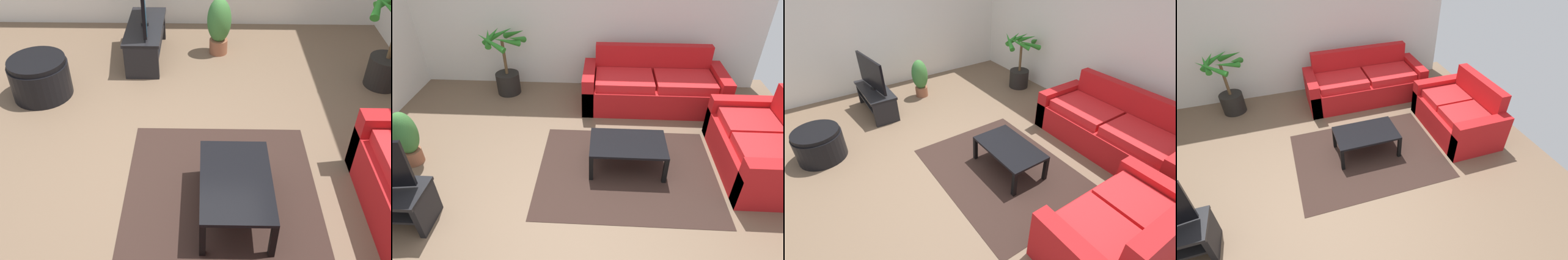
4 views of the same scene
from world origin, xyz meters
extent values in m
plane|color=brown|center=(0.00, 0.00, 0.00)|extent=(6.60, 6.60, 0.00)
cube|color=silver|center=(0.00, 3.00, 1.35)|extent=(6.00, 0.06, 2.70)
cube|color=red|center=(1.12, 2.25, 0.21)|extent=(2.23, 0.90, 0.42)
cube|color=red|center=(1.12, 2.62, 0.66)|extent=(1.87, 0.16, 0.48)
cube|color=red|center=(0.09, 2.25, 0.31)|extent=(0.18, 0.90, 0.62)
cube|color=red|center=(2.15, 2.25, 0.31)|extent=(0.18, 0.90, 0.62)
cube|color=red|center=(0.65, 2.20, 0.48)|extent=(0.90, 0.66, 0.12)
cube|color=red|center=(1.59, 2.20, 0.48)|extent=(0.90, 0.66, 0.12)
cube|color=red|center=(2.25, 0.79, 0.21)|extent=(0.90, 1.52, 0.42)
cube|color=red|center=(2.25, 0.12, 0.31)|extent=(0.90, 0.18, 0.62)
cube|color=red|center=(2.25, 1.45, 0.31)|extent=(0.90, 0.18, 0.62)
cube|color=red|center=(2.20, 0.50, 0.48)|extent=(0.66, 0.54, 0.12)
cube|color=red|center=(2.20, 1.08, 0.48)|extent=(0.66, 0.54, 0.12)
cube|color=black|center=(-1.44, -0.31, 0.23)|extent=(0.06, 0.41, 0.45)
cube|color=black|center=(0.65, 0.70, 0.36)|extent=(0.93, 0.58, 0.03)
cube|color=black|center=(0.21, 0.44, 0.17)|extent=(0.05, 0.05, 0.35)
cube|color=black|center=(1.09, 0.44, 0.17)|extent=(0.05, 0.05, 0.35)
cube|color=black|center=(0.21, 0.96, 0.17)|extent=(0.05, 0.05, 0.35)
cube|color=black|center=(1.09, 0.96, 0.17)|extent=(0.05, 0.05, 0.35)
cube|color=black|center=(0.65, 0.60, 0.00)|extent=(2.20, 1.70, 0.01)
cylinder|color=black|center=(-1.34, 2.55, 0.18)|extent=(0.40, 0.40, 0.37)
cylinder|color=brown|center=(-1.34, 2.55, 0.66)|extent=(0.05, 0.05, 0.58)
cone|color=#297C24|center=(-1.07, 2.50, 1.00)|extent=(0.20, 0.54, 0.29)
cone|color=#297C24|center=(-1.18, 2.76, 1.00)|extent=(0.49, 0.40, 0.29)
cone|color=#297C24|center=(-1.40, 2.74, 1.00)|extent=(0.42, 0.23, 0.24)
cone|color=#297C24|center=(-1.52, 2.63, 1.00)|extent=(0.25, 0.41, 0.24)
cone|color=#297C24|center=(-1.54, 2.50, 1.00)|extent=(0.21, 0.44, 0.24)
cone|color=#297C24|center=(-1.44, 2.31, 1.00)|extent=(0.51, 0.29, 0.28)
cone|color=#297C24|center=(-1.20, 2.38, 1.00)|extent=(0.40, 0.35, 0.25)
cylinder|color=brown|center=(-2.09, 0.63, 0.10)|extent=(0.24, 0.24, 0.19)
ellipsoid|color=#3A7133|center=(-2.09, 0.63, 0.46)|extent=(0.31, 0.31, 0.59)
camera|label=1|loc=(3.11, 0.42, 2.87)|focal=40.12mm
camera|label=2|loc=(0.33, -2.43, 2.78)|focal=29.67mm
camera|label=3|loc=(3.02, -1.36, 2.73)|focal=26.74mm
camera|label=4|loc=(-0.35, -2.59, 3.08)|focal=26.89mm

